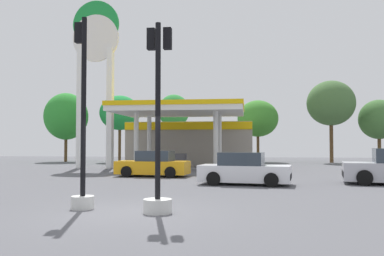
{
  "coord_description": "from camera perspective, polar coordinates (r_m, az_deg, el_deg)",
  "views": [
    {
      "loc": [
        3.0,
        -10.51,
        1.79
      ],
      "look_at": [
        -0.44,
        15.64,
        2.79
      ],
      "focal_mm": 38.77,
      "sensor_mm": 36.0,
      "label": 1
    }
  ],
  "objects": [
    {
      "name": "tree_2",
      "position": [
        42.5,
        -2.52,
        2.34
      ],
      "size": [
        3.21,
        3.21,
        6.84
      ],
      "color": "brown",
      "rests_on": "ground"
    },
    {
      "name": "traffic_signal_1",
      "position": [
        11.85,
        -14.82,
        -2.37
      ],
      "size": [
        0.64,
        0.67,
        5.31
      ],
      "color": "silver",
      "rests_on": "ground"
    },
    {
      "name": "car_2",
      "position": [
        22.89,
        -5.35,
        -5.06
      ],
      "size": [
        4.05,
        2.05,
        1.41
      ],
      "color": "black",
      "rests_on": "ground"
    },
    {
      "name": "ground_plane",
      "position": [
        11.08,
        -8.49,
        -11.45
      ],
      "size": [
        90.0,
        90.0,
        0.0
      ],
      "primitive_type": "plane",
      "color": "#56565B",
      "rests_on": "ground"
    },
    {
      "name": "tree_0",
      "position": [
        43.72,
        -16.93,
        1.53
      ],
      "size": [
        4.38,
        4.38,
        6.92
      ],
      "color": "brown",
      "rests_on": "ground"
    },
    {
      "name": "tree_5",
      "position": [
        42.93,
        24.32,
        1.07
      ],
      "size": [
        3.71,
        3.71,
        5.96
      ],
      "color": "brown",
      "rests_on": "ground"
    },
    {
      "name": "traffic_signal_0",
      "position": [
        10.8,
        -4.69,
        -2.95
      ],
      "size": [
        0.74,
        0.74,
        4.96
      ],
      "color": "silver",
      "rests_on": "ground"
    },
    {
      "name": "tree_3",
      "position": [
        41.64,
        9.04,
        1.28
      ],
      "size": [
        4.03,
        4.03,
        6.11
      ],
      "color": "brown",
      "rests_on": "ground"
    },
    {
      "name": "station_pole_sign",
      "position": [
        31.79,
        -13.12,
        8.69
      ],
      "size": [
        3.49,
        0.56,
        12.41
      ],
      "color": "white",
      "rests_on": "ground"
    },
    {
      "name": "gas_station",
      "position": [
        35.08,
        -0.14,
        -1.61
      ],
      "size": [
        10.25,
        13.59,
        4.56
      ],
      "color": "gray",
      "rests_on": "ground"
    },
    {
      "name": "tree_4",
      "position": [
        41.57,
        18.57,
        3.24
      ],
      "size": [
        4.5,
        4.5,
        7.8
      ],
      "color": "brown",
      "rests_on": "ground"
    },
    {
      "name": "car_1",
      "position": [
        18.37,
        7.19,
        -5.75
      ],
      "size": [
        4.14,
        2.23,
        1.41
      ],
      "color": "black",
      "rests_on": "ground"
    },
    {
      "name": "tree_1",
      "position": [
        41.66,
        -9.9,
        2.05
      ],
      "size": [
        3.98,
        3.98,
        6.57
      ],
      "color": "brown",
      "rests_on": "ground"
    }
  ]
}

